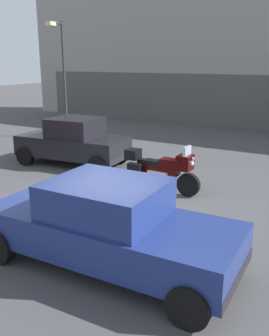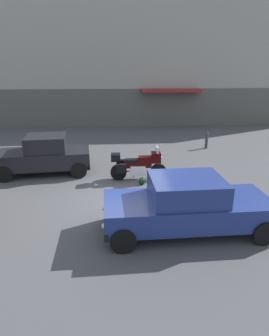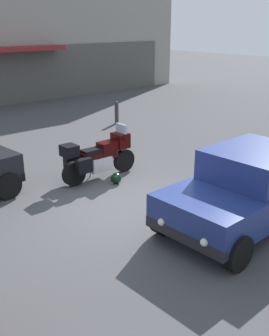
{
  "view_description": "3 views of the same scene",
  "coord_description": "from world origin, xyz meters",
  "px_view_note": "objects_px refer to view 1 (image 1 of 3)",
  "views": [
    {
      "loc": [
        4.82,
        -7.15,
        3.51
      ],
      "look_at": [
        0.26,
        0.7,
        0.92
      ],
      "focal_mm": 40.38,
      "sensor_mm": 36.0,
      "label": 1
    },
    {
      "loc": [
        -0.52,
        -9.31,
        4.31
      ],
      "look_at": [
        0.18,
        0.38,
        0.99
      ],
      "focal_mm": 31.57,
      "sensor_mm": 36.0,
      "label": 2
    },
    {
      "loc": [
        -5.47,
        -6.38,
        3.92
      ],
      "look_at": [
        0.31,
        0.29,
        0.74
      ],
      "focal_mm": 43.38,
      "sensor_mm": 36.0,
      "label": 3
    }
  ],
  "objects_px": {
    "motorcycle": "(160,169)",
    "streetlamp_curbside": "(62,70)",
    "car_hatchback_near": "(73,142)",
    "helmet": "(154,193)",
    "car_sedan_far": "(108,225)"
  },
  "relations": [
    {
      "from": "car_sedan_far",
      "to": "streetlamp_curbside",
      "type": "bearing_deg",
      "value": -47.57
    },
    {
      "from": "motorcycle",
      "to": "car_hatchback_near",
      "type": "bearing_deg",
      "value": 165.88
    },
    {
      "from": "motorcycle",
      "to": "streetlamp_curbside",
      "type": "distance_m",
      "value": 8.92
    },
    {
      "from": "car_hatchback_near",
      "to": "streetlamp_curbside",
      "type": "distance_m",
      "value": 5.43
    },
    {
      "from": "helmet",
      "to": "car_sedan_far",
      "type": "height_order",
      "value": "car_sedan_far"
    },
    {
      "from": "helmet",
      "to": "car_hatchback_near",
      "type": "relative_size",
      "value": 0.07
    },
    {
      "from": "motorcycle",
      "to": "streetlamp_curbside",
      "type": "bearing_deg",
      "value": 148.41
    },
    {
      "from": "helmet",
      "to": "car_sedan_far",
      "type": "xyz_separation_m",
      "value": [
        0.88,
        -3.47,
        0.64
      ]
    },
    {
      "from": "motorcycle",
      "to": "streetlamp_curbside",
      "type": "relative_size",
      "value": 0.44
    },
    {
      "from": "car_sedan_far",
      "to": "streetlamp_curbside",
      "type": "relative_size",
      "value": 0.89
    },
    {
      "from": "car_hatchback_near",
      "to": "helmet",
      "type": "bearing_deg",
      "value": 153.18
    },
    {
      "from": "motorcycle",
      "to": "helmet",
      "type": "distance_m",
      "value": 0.75
    },
    {
      "from": "motorcycle",
      "to": "car_sedan_far",
      "type": "height_order",
      "value": "car_sedan_far"
    },
    {
      "from": "helmet",
      "to": "car_sedan_far",
      "type": "distance_m",
      "value": 3.64
    },
    {
      "from": "motorcycle",
      "to": "car_sedan_far",
      "type": "distance_m",
      "value": 4.17
    }
  ]
}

